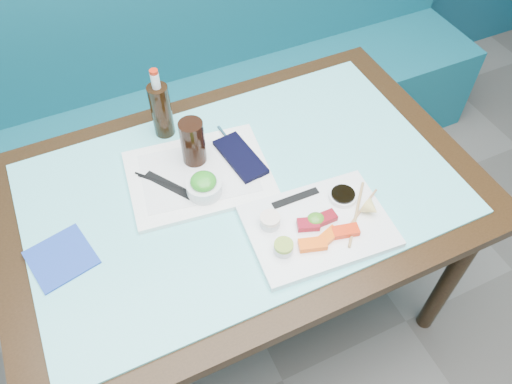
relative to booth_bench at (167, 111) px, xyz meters
name	(u,v)px	position (x,y,z in m)	size (l,w,h in m)	color
booth_bench	(167,111)	(0.00, 0.00, 0.00)	(3.00, 0.56, 1.17)	#0F5362
dining_table	(241,206)	(0.00, -0.84, 0.29)	(1.40, 0.90, 0.75)	black
glass_top	(241,188)	(0.00, -0.84, 0.38)	(1.22, 0.76, 0.01)	#6AD3D4
sashimi_plate	(318,226)	(0.13, -1.06, 0.39)	(0.38, 0.27, 0.02)	white
salmon_left	(313,244)	(0.08, -1.12, 0.41)	(0.07, 0.04, 0.02)	#FF560A
salmon_mid	(328,236)	(0.13, -1.11, 0.41)	(0.07, 0.03, 0.02)	#FF5A0A
salmon_right	(346,231)	(0.18, -1.12, 0.41)	(0.07, 0.03, 0.02)	red
tuna_left	(308,225)	(0.10, -1.06, 0.41)	(0.06, 0.04, 0.02)	maroon
tuna_right	(326,218)	(0.16, -1.06, 0.41)	(0.06, 0.03, 0.02)	maroon
seaweed_garnish	(316,219)	(0.13, -1.05, 0.42)	(0.05, 0.04, 0.03)	#40871F
ramekin_wasabi	(283,249)	(0.01, -1.10, 0.41)	(0.05, 0.05, 0.02)	silver
wasabi_fill	(284,245)	(0.01, -1.10, 0.43)	(0.05, 0.05, 0.01)	olive
ramekin_ginger	(270,222)	(0.01, -1.01, 0.41)	(0.05, 0.05, 0.02)	silver
ginger_fill	(270,218)	(0.01, -1.01, 0.43)	(0.05, 0.05, 0.01)	#F4DCC8
soy_dish	(343,196)	(0.24, -1.01, 0.41)	(0.08, 0.08, 0.02)	white
soy_fill	(343,194)	(0.24, -1.01, 0.42)	(0.07, 0.07, 0.01)	black
lemon_wedge	(371,209)	(0.28, -1.09, 0.43)	(0.05, 0.05, 0.04)	#F0D472
chopstick_sleeve	(296,198)	(0.12, -0.96, 0.40)	(0.14, 0.02, 0.00)	black
wooden_chopstick_a	(356,213)	(0.24, -1.08, 0.41)	(0.01, 0.01, 0.23)	#A8824F
wooden_chopstick_b	(359,212)	(0.25, -1.08, 0.41)	(0.01, 0.01, 0.20)	#AD7951
serving_tray	(199,175)	(-0.10, -0.75, 0.39)	(0.41, 0.31, 0.02)	white
paper_placemat	(199,173)	(-0.10, -0.75, 0.40)	(0.33, 0.23, 0.00)	silver
seaweed_bowl	(204,187)	(-0.11, -0.82, 0.42)	(0.10, 0.10, 0.04)	silver
seaweed_salad	(203,181)	(-0.11, -0.82, 0.45)	(0.07, 0.07, 0.04)	#2A8F21
cola_glass	(193,142)	(-0.09, -0.69, 0.47)	(0.07, 0.07, 0.15)	black
navy_pouch	(240,157)	(0.04, -0.75, 0.41)	(0.08, 0.19, 0.02)	black
fork	(225,136)	(0.03, -0.64, 0.40)	(0.01, 0.01, 0.09)	white
black_chopstick_a	(168,186)	(-0.19, -0.76, 0.40)	(0.01, 0.01, 0.20)	black
black_chopstick_b	(170,185)	(-0.19, -0.76, 0.40)	(0.01, 0.01, 0.23)	black
tray_sleeve	(169,185)	(-0.19, -0.76, 0.40)	(0.03, 0.17, 0.00)	black
cola_bottle_body	(161,111)	(-0.13, -0.53, 0.47)	(0.06, 0.06, 0.18)	black
cola_bottle_neck	(155,80)	(-0.13, -0.53, 0.59)	(0.03, 0.03, 0.05)	white
cola_bottle_cap	(154,72)	(-0.13, -0.53, 0.62)	(0.03, 0.03, 0.01)	red
blue_napkin	(61,258)	(-0.52, -0.86, 0.39)	(0.15, 0.15, 0.01)	#1C3B9A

